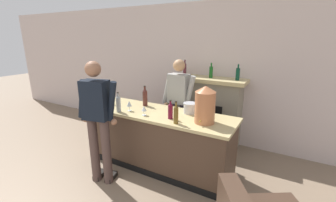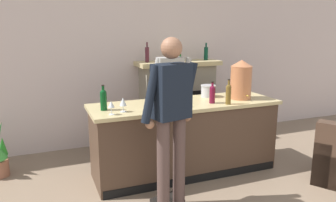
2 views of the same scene
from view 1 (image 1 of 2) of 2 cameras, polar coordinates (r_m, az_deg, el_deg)
wall_back_panel at (r=4.77m, az=5.69°, el=7.23°), size 12.00×0.07×2.75m
bar_counter at (r=3.74m, az=-2.27°, el=-9.72°), size 2.44×0.78×0.95m
fireplace_stone at (r=4.51m, az=10.22°, el=-2.49°), size 1.36×0.52×1.66m
potted_plant_corner at (r=5.76m, az=-17.97°, el=-3.16°), size 0.33×0.41×0.71m
person_customer at (r=3.29m, az=-17.44°, el=-4.28°), size 0.65×0.37×1.79m
person_bartender at (r=4.05m, az=2.68°, el=-0.40°), size 0.66×0.32×1.72m
copper_dispenser at (r=3.10m, az=9.39°, el=-0.88°), size 0.29×0.32×0.52m
ice_bucket_steel at (r=3.51m, az=5.57°, el=-1.77°), size 0.21×0.21×0.16m
wine_bottle_burgundy_dark at (r=3.24m, az=0.61°, el=-2.42°), size 0.07×0.07×0.28m
wine_bottle_rose_blush at (r=3.06m, az=2.03°, el=-3.26°), size 0.07×0.07×0.32m
wine_bottle_merlot_tall at (r=4.14m, az=-14.91°, el=1.23°), size 0.08×0.08×0.30m
wine_bottle_cabernet_heavy at (r=3.62m, az=-12.49°, el=-0.55°), size 0.07×0.07×0.32m
wine_bottle_riesling_slim at (r=3.87m, az=-5.86°, el=1.05°), size 0.08×0.08×0.35m
wine_glass_by_dispenser at (r=3.41m, az=-6.14°, el=-1.99°), size 0.08×0.08×0.15m
wine_glass_mid_counter at (r=3.90m, az=-14.53°, el=0.06°), size 0.08×0.08×0.17m
wine_glass_back_row at (r=3.64m, az=-9.82°, el=-0.70°), size 0.08×0.08×0.17m
wine_glass_front_right at (r=3.96m, az=-16.85°, el=0.07°), size 0.07×0.07×0.16m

